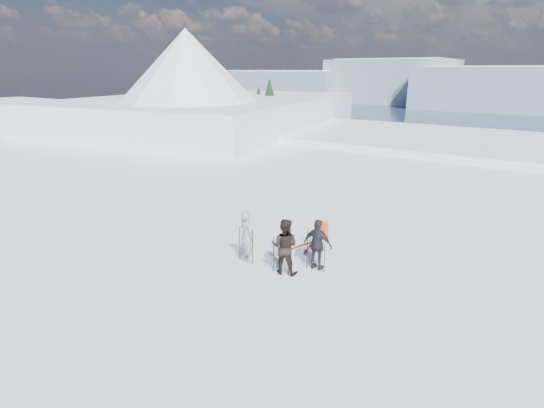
{
  "coord_description": "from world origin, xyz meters",
  "views": [
    {
      "loc": [
        4.69,
        -7.67,
        5.92
      ],
      "look_at": [
        -2.57,
        3.0,
        1.81
      ],
      "focal_mm": 28.0,
      "sensor_mm": 36.0,
      "label": 1
    }
  ],
  "objects_px": {
    "skis_loose": "(309,244)",
    "skier_dark": "(285,246)",
    "skier_pack": "(318,245)",
    "skier_grey": "(247,236)"
  },
  "relations": [
    {
      "from": "skier_dark",
      "to": "skis_loose",
      "type": "distance_m",
      "value": 2.53
    },
    {
      "from": "skier_grey",
      "to": "skier_pack",
      "type": "distance_m",
      "value": 2.26
    },
    {
      "from": "skier_dark",
      "to": "skier_pack",
      "type": "distance_m",
      "value": 1.05
    },
    {
      "from": "skier_dark",
      "to": "skis_loose",
      "type": "relative_size",
      "value": 1.04
    },
    {
      "from": "skis_loose",
      "to": "skier_pack",
      "type": "bearing_deg",
      "value": -53.69
    },
    {
      "from": "skier_dark",
      "to": "skier_grey",
      "type": "bearing_deg",
      "value": -15.74
    },
    {
      "from": "skis_loose",
      "to": "skier_dark",
      "type": "bearing_deg",
      "value": -79.28
    },
    {
      "from": "skier_pack",
      "to": "skis_loose",
      "type": "relative_size",
      "value": 0.97
    },
    {
      "from": "skier_pack",
      "to": "skier_grey",
      "type": "bearing_deg",
      "value": 18.86
    },
    {
      "from": "skier_pack",
      "to": "skis_loose",
      "type": "distance_m",
      "value": 2.09
    }
  ]
}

